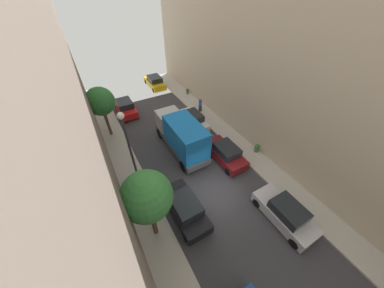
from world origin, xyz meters
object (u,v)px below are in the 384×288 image
at_px(potted_plant_1, 188,91).
at_px(potted_plant_2, 129,199).
at_px(parked_car_right_3, 192,120).
at_px(street_tree_2, 100,102).
at_px(parked_car_right_2, 225,153).
at_px(parked_car_right_1, 285,213).
at_px(parked_car_left_3, 125,107).
at_px(parked_car_left_2, 185,208).
at_px(parked_car_right_4, 155,82).
at_px(pedestrian, 200,104).
at_px(delivery_truck, 181,135).
at_px(potted_plant_0, 257,148).
at_px(street_tree_0, 147,196).
at_px(lamp_post, 128,142).

xyz_separation_m(potted_plant_1, potted_plant_2, (-11.33, -12.30, 0.02)).
height_order(parked_car_right_3, street_tree_2, street_tree_2).
distance_m(parked_car_right_2, parked_car_right_3, 5.72).
bearing_deg(parked_car_right_1, parked_car_left_3, 106.66).
xyz_separation_m(parked_car_right_1, potted_plant_1, (2.87, 18.39, -0.17)).
relative_size(parked_car_left_2, parked_car_right_4, 1.00).
xyz_separation_m(parked_car_right_1, pedestrian, (2.07, 13.88, 0.35)).
bearing_deg(parked_car_right_4, street_tree_2, -134.42).
relative_size(parked_car_left_3, delivery_truck, 0.64).
bearing_deg(parked_car_right_4, delivery_truck, -101.37).
relative_size(parked_car_left_2, parked_car_right_1, 1.00).
distance_m(parked_car_right_2, potted_plant_0, 3.07).
distance_m(delivery_truck, pedestrian, 6.71).
bearing_deg(parked_car_right_3, potted_plant_2, -144.74).
bearing_deg(street_tree_0, parked_car_right_1, -23.21).
xyz_separation_m(pedestrian, lamp_post, (-9.37, -6.37, 3.14)).
bearing_deg(parked_car_right_1, parked_car_right_4, 90.00).
bearing_deg(parked_car_right_3, potted_plant_1, 65.58).
relative_size(parked_car_right_3, pedestrian, 2.44).
height_order(parked_car_left_2, street_tree_0, street_tree_0).
bearing_deg(parked_car_right_1, potted_plant_1, 81.13).
xyz_separation_m(parked_car_right_3, potted_plant_0, (2.98, -6.43, -0.15)).
bearing_deg(lamp_post, parked_car_right_1, -45.81).
xyz_separation_m(parked_car_left_3, potted_plant_1, (8.27, 0.35, -0.17)).
relative_size(parked_car_left_3, parked_car_right_4, 1.00).
xyz_separation_m(pedestrian, potted_plant_0, (0.91, -8.24, -0.50)).
xyz_separation_m(parked_car_left_2, street_tree_0, (-2.22, -0.25, 3.30)).
bearing_deg(pedestrian, parked_car_right_1, -98.48).
height_order(parked_car_left_2, parked_car_right_4, same).
relative_size(parked_car_right_4, street_tree_0, 0.80).
distance_m(parked_car_right_1, parked_car_right_2, 6.35).
relative_size(street_tree_0, potted_plant_1, 7.38).
height_order(street_tree_0, lamp_post, lamp_post).
xyz_separation_m(parked_car_right_1, parked_car_right_3, (0.00, 12.07, 0.00)).
bearing_deg(delivery_truck, potted_plant_0, -32.21).
distance_m(potted_plant_0, potted_plant_2, 11.45).
bearing_deg(street_tree_0, potted_plant_0, 12.61).
height_order(potted_plant_0, potted_plant_2, potted_plant_2).
bearing_deg(parked_car_left_2, potted_plant_0, 14.23).
relative_size(parked_car_right_4, pedestrian, 2.44).
height_order(parked_car_left_3, street_tree_0, street_tree_0).
bearing_deg(pedestrian, potted_plant_0, -83.71).
relative_size(parked_car_right_2, potted_plant_1, 5.92).
distance_m(potted_plant_1, potted_plant_2, 16.73).
distance_m(delivery_truck, potted_plant_1, 10.80).
relative_size(parked_car_right_4, potted_plant_0, 5.52).
bearing_deg(parked_car_right_1, potted_plant_2, 144.27).
distance_m(street_tree_2, potted_plant_1, 11.80).
distance_m(parked_car_right_3, potted_plant_2, 10.36).
relative_size(parked_car_right_1, potted_plant_1, 5.92).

